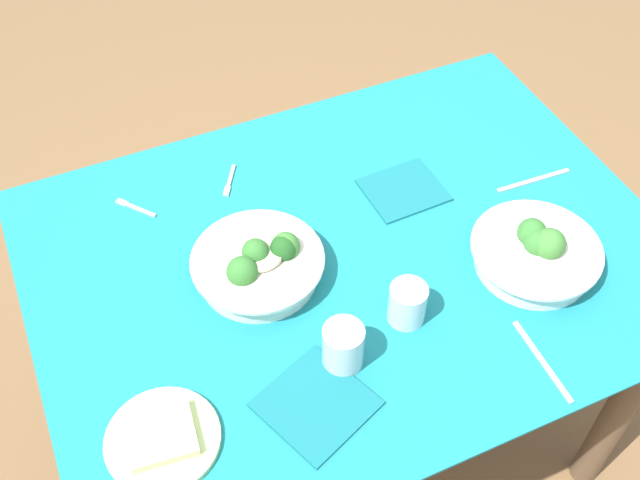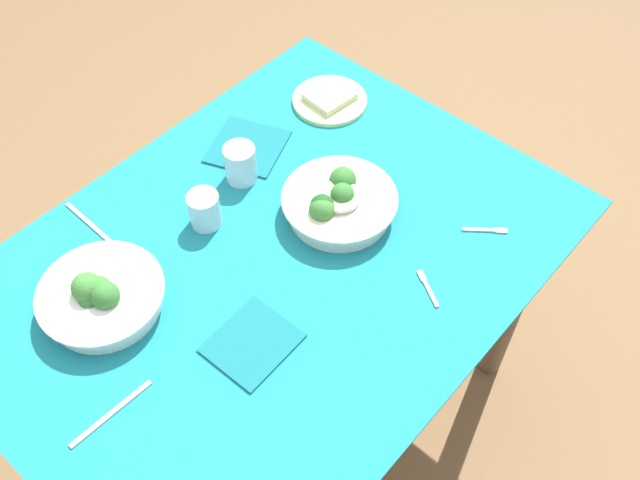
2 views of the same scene
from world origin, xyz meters
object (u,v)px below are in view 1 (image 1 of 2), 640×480
(fork_by_far_bowl, at_px, (134,207))
(fork_by_near_bowl, at_px, (230,182))
(broccoli_bowl_near, at_px, (260,265))
(napkin_folded_lower, at_px, (403,190))
(table_knife_left, at_px, (542,361))
(water_glass_side, at_px, (407,304))
(table_knife_right, at_px, (534,180))
(bread_side_plate, at_px, (162,438))
(broccoli_bowl_far, at_px, (536,253))
(water_glass_center, at_px, (343,346))
(napkin_folded_upper, at_px, (316,404))

(fork_by_far_bowl, relative_size, fork_by_near_bowl, 0.96)
(broccoli_bowl_near, relative_size, fork_by_near_bowl, 2.97)
(fork_by_near_bowl, xyz_separation_m, napkin_folded_lower, (-0.35, 0.18, 0.00))
(broccoli_bowl_near, height_order, table_knife_left, broccoli_bowl_near)
(water_glass_side, bearing_deg, fork_by_far_bowl, -50.96)
(water_glass_side, distance_m, table_knife_right, 0.50)
(bread_side_plate, bearing_deg, broccoli_bowl_far, -174.86)
(table_knife_left, relative_size, napkin_folded_lower, 1.12)
(broccoli_bowl_near, relative_size, napkin_folded_lower, 1.58)
(broccoli_bowl_far, height_order, water_glass_center, broccoli_bowl_far)
(water_glass_side, xyz_separation_m, fork_by_near_bowl, (0.19, -0.49, -0.04))
(fork_by_far_bowl, bearing_deg, napkin_folded_upper, 156.92)
(water_glass_center, xyz_separation_m, fork_by_near_bowl, (0.03, -0.53, -0.05))
(broccoli_bowl_far, height_order, fork_by_near_bowl, broccoli_bowl_far)
(table_knife_left, bearing_deg, bread_side_plate, 80.79)
(broccoli_bowl_far, xyz_separation_m, water_glass_side, (0.30, 0.01, 0.01))
(fork_by_far_bowl, height_order, fork_by_near_bowl, same)
(water_glass_side, bearing_deg, water_glass_center, 14.58)
(broccoli_bowl_far, distance_m, fork_by_far_bowl, 0.86)
(fork_by_near_bowl, height_order, napkin_folded_upper, napkin_folded_upper)
(broccoli_bowl_far, bearing_deg, fork_by_far_bowl, -34.69)
(broccoli_bowl_near, bearing_deg, broccoli_bowl_far, 159.16)
(water_glass_side, xyz_separation_m, table_knife_left, (-0.18, 0.19, -0.04))
(water_glass_side, bearing_deg, fork_by_near_bowl, -69.06)
(water_glass_side, bearing_deg, broccoli_bowl_far, -177.86)
(broccoli_bowl_near, distance_m, napkin_folded_upper, 0.32)
(water_glass_center, xyz_separation_m, table_knife_left, (-0.34, 0.15, -0.05))
(broccoli_bowl_near, height_order, fork_by_far_bowl, broccoli_bowl_near)
(napkin_folded_upper, distance_m, napkin_folded_lower, 0.57)
(table_knife_left, relative_size, table_knife_right, 1.02)
(broccoli_bowl_near, distance_m, bread_side_plate, 0.39)
(water_glass_side, relative_size, table_knife_left, 0.46)
(fork_by_far_bowl, height_order, napkin_folded_upper, napkin_folded_upper)
(table_knife_right, bearing_deg, napkin_folded_lower, 164.65)
(broccoli_bowl_far, bearing_deg, fork_by_near_bowl, -44.44)
(napkin_folded_lower, bearing_deg, water_glass_side, 62.51)
(fork_by_far_bowl, xyz_separation_m, table_knife_left, (-0.59, 0.69, -0.00))
(water_glass_center, relative_size, napkin_folded_upper, 0.54)
(water_glass_center, height_order, water_glass_side, water_glass_center)
(broccoli_bowl_near, bearing_deg, fork_by_near_bowl, -96.73)
(bread_side_plate, relative_size, napkin_folded_lower, 1.18)
(napkin_folded_lower, bearing_deg, broccoli_bowl_far, 115.60)
(table_knife_left, bearing_deg, napkin_folded_upper, 79.64)
(broccoli_bowl_far, bearing_deg, water_glass_side, 2.14)
(bread_side_plate, relative_size, fork_by_near_bowl, 2.22)
(broccoli_bowl_far, bearing_deg, water_glass_center, 6.43)
(table_knife_right, xyz_separation_m, napkin_folded_upper, (0.68, 0.32, 0.00))
(broccoli_bowl_near, distance_m, fork_by_far_bowl, 0.35)
(fork_by_near_bowl, distance_m, table_knife_right, 0.69)
(bread_side_plate, xyz_separation_m, fork_by_far_bowl, (-0.10, -0.56, -0.01))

